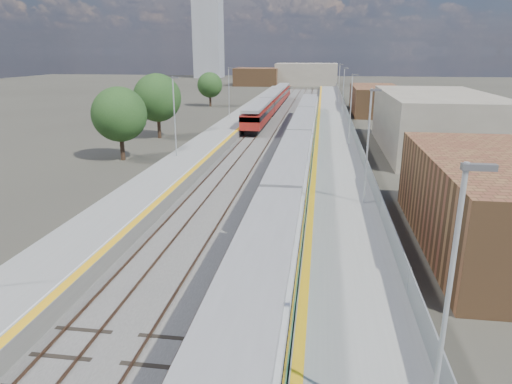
# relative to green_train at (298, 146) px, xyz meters

# --- Properties ---
(ground) EXTENTS (320.00, 320.00, 0.00)m
(ground) POSITION_rel_green_train_xyz_m (-1.50, 14.90, -2.13)
(ground) COLOR #47443A
(ground) RESTS_ON ground
(ballast_bed) EXTENTS (10.50, 155.00, 0.06)m
(ballast_bed) POSITION_rel_green_train_xyz_m (-3.75, 17.40, -2.10)
(ballast_bed) COLOR #565451
(ballast_bed) RESTS_ON ground
(tracks) EXTENTS (8.96, 160.00, 0.17)m
(tracks) POSITION_rel_green_train_xyz_m (-3.15, 19.08, -2.03)
(tracks) COLOR #4C3323
(tracks) RESTS_ON ground
(platform_right) EXTENTS (4.70, 155.00, 8.52)m
(platform_right) POSITION_rel_green_train_xyz_m (3.78, 17.39, -1.60)
(platform_right) COLOR slate
(platform_right) RESTS_ON ground
(platform_left) EXTENTS (4.30, 155.00, 8.52)m
(platform_left) POSITION_rel_green_train_xyz_m (-10.55, 17.39, -1.62)
(platform_left) COLOR slate
(platform_left) RESTS_ON ground
(buildings) EXTENTS (72.00, 185.50, 40.00)m
(buildings) POSITION_rel_green_train_xyz_m (-19.62, 103.50, 8.57)
(buildings) COLOR brown
(buildings) RESTS_ON ground
(green_train) EXTENTS (2.75, 76.66, 3.03)m
(green_train) POSITION_rel_green_train_xyz_m (0.00, 0.00, 0.00)
(green_train) COLOR black
(green_train) RESTS_ON ground
(red_train) EXTENTS (2.70, 54.88, 3.41)m
(red_train) POSITION_rel_green_train_xyz_m (-7.00, 41.93, -0.12)
(red_train) COLOR black
(red_train) RESTS_ON ground
(tree_a) EXTENTS (5.49, 5.49, 7.44)m
(tree_a) POSITION_rel_green_train_xyz_m (-18.03, 0.73, 2.55)
(tree_a) COLOR #382619
(tree_a) RESTS_ON ground
(tree_b) EXTENTS (6.02, 6.02, 8.16)m
(tree_b) POSITION_rel_green_train_xyz_m (-18.57, 13.25, 3.01)
(tree_b) COLOR #382619
(tree_b) RESTS_ON ground
(tree_c) EXTENTS (5.02, 5.02, 6.80)m
(tree_c) POSITION_rel_green_train_xyz_m (-20.49, 49.04, 2.15)
(tree_c) COLOR #382619
(tree_c) RESTS_ON ground
(tree_d) EXTENTS (4.23, 4.23, 5.73)m
(tree_d) POSITION_rel_green_train_xyz_m (18.03, 28.64, 1.47)
(tree_d) COLOR #382619
(tree_d) RESTS_ON ground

